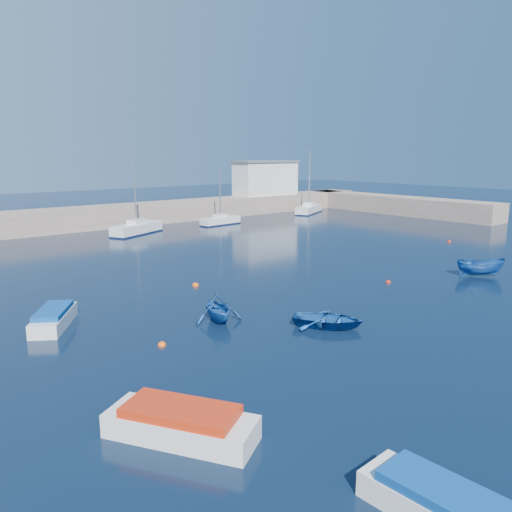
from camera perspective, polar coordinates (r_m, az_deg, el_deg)
ground at (r=25.99m, az=17.06°, el=-8.96°), size 220.00×220.00×0.00m
back_wall at (r=63.09m, az=-20.16°, el=3.98°), size 96.00×4.50×2.60m
right_arm at (r=79.16m, az=15.60°, el=5.67°), size 4.50×32.00×2.60m
harbor_office at (r=77.92m, az=1.10°, el=8.81°), size 10.00×4.00×5.00m
sailboat_6 at (r=57.89m, az=-13.46°, el=3.10°), size 7.15×4.80×9.22m
sailboat_7 at (r=64.01m, az=-4.08°, el=4.07°), size 5.69×2.10×7.36m
sailboat_8 at (r=76.72m, az=6.07°, el=5.37°), size 7.33×5.04×9.43m
motorboat_0 at (r=16.85m, az=-8.58°, el=-18.40°), size 3.98×5.03×1.09m
motorboat_1 at (r=28.37m, az=-22.11°, el=-6.57°), size 3.44×4.18×1.00m
motorboat_3 at (r=14.34m, az=20.89°, el=-25.28°), size 1.71×4.30×0.99m
dinghy_center at (r=26.54m, az=8.22°, el=-7.25°), size 4.23×4.48×0.76m
dinghy_left at (r=27.08m, az=-4.38°, el=-5.89°), size 3.23×3.51×1.55m
dinghy_right at (r=40.43m, az=24.27°, el=-1.18°), size 3.44×3.34×1.35m
buoy_0 at (r=24.38m, az=-10.70°, el=-10.02°), size 0.41×0.41×0.41m
buoy_1 at (r=36.39m, az=14.87°, el=-2.95°), size 0.38×0.38×0.38m
buoy_3 at (r=34.57m, az=-6.93°, el=-3.40°), size 0.47×0.47×0.47m
buoy_4 at (r=54.95m, az=21.20°, el=1.49°), size 0.39×0.39×0.39m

